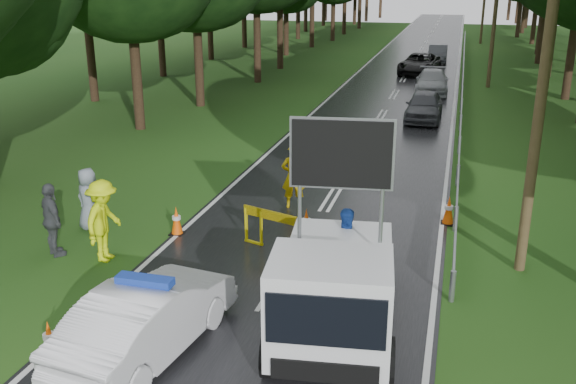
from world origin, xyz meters
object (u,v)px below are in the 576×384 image
(police_sedan, at_px, (148,319))
(queue_car_first, at_px, (424,106))
(civilian, at_px, (348,244))
(queue_car_fourth, at_px, (438,54))
(work_truck, at_px, (334,286))
(officer, at_px, (294,176))
(queue_car_second, at_px, (432,82))
(barrier, at_px, (285,224))
(queue_car_third, at_px, (419,64))

(police_sedan, distance_m, queue_car_first, 21.36)
(civilian, distance_m, queue_car_fourth, 38.26)
(work_truck, relative_size, queue_car_fourth, 1.29)
(officer, bearing_deg, police_sedan, 68.21)
(queue_car_fourth, bearing_deg, civilian, -91.22)
(queue_car_fourth, bearing_deg, queue_car_second, -89.65)
(police_sedan, xyz_separation_m, queue_car_fourth, (3.29, 42.15, -0.04))
(civilian, relative_size, queue_car_second, 0.37)
(police_sedan, bearing_deg, queue_car_fourth, -86.58)
(queue_car_second, bearing_deg, queue_car_fourth, 88.80)
(barrier, height_order, civilian, civilian)
(officer, bearing_deg, work_truck, 93.19)
(police_sedan, height_order, civilian, civilian)
(barrier, distance_m, officer, 3.22)
(work_truck, relative_size, queue_car_second, 1.15)
(civilian, height_order, queue_car_third, civilian)
(officer, relative_size, queue_car_third, 0.38)
(officer, xyz_separation_m, queue_car_third, (1.73, 27.62, -0.27))
(queue_car_second, bearing_deg, queue_car_third, 97.27)
(police_sedan, height_order, queue_car_second, police_sedan)
(work_truck, bearing_deg, queue_car_first, 81.84)
(queue_car_third, bearing_deg, civilian, -82.44)
(barrier, distance_m, civilian, 2.01)
(work_truck, distance_m, queue_car_first, 19.66)
(barrier, xyz_separation_m, queue_car_second, (2.34, 23.68, -0.12))
(police_sedan, distance_m, queue_car_second, 28.79)
(barrier, relative_size, queue_car_first, 0.58)
(civilian, relative_size, queue_car_fourth, 0.42)
(officer, xyz_separation_m, queue_car_first, (2.93, 13.02, -0.28))
(police_sedan, bearing_deg, barrier, -95.96)
(police_sedan, xyz_separation_m, civilian, (2.95, 3.89, 0.14))
(queue_car_first, height_order, queue_car_second, queue_car_first)
(civilian, bearing_deg, queue_car_third, 72.15)
(barrier, bearing_deg, civilian, -10.70)
(barrier, xyz_separation_m, queue_car_third, (1.14, 30.78, -0.07))
(police_sedan, relative_size, barrier, 1.86)
(barrier, height_order, queue_car_third, queue_car_third)
(barrier, relative_size, queue_car_second, 0.52)
(barrier, height_order, queue_car_fourth, queue_car_fourth)
(police_sedan, bearing_deg, queue_car_first, -91.69)
(queue_car_second, xyz_separation_m, queue_car_third, (-1.19, 7.10, 0.05))
(barrier, relative_size, queue_car_third, 0.47)
(work_truck, height_order, queue_car_first, work_truck)
(queue_car_third, bearing_deg, queue_car_fourth, 88.22)
(barrier, relative_size, civilian, 1.40)
(civilian, xyz_separation_m, queue_car_second, (0.59, 24.67, -0.19))
(work_truck, xyz_separation_m, civilian, (-0.16, 2.48, -0.23))
(civilian, distance_m, queue_car_first, 17.18)
(civilian, bearing_deg, queue_car_first, 69.04)
(officer, height_order, queue_car_fourth, officer)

